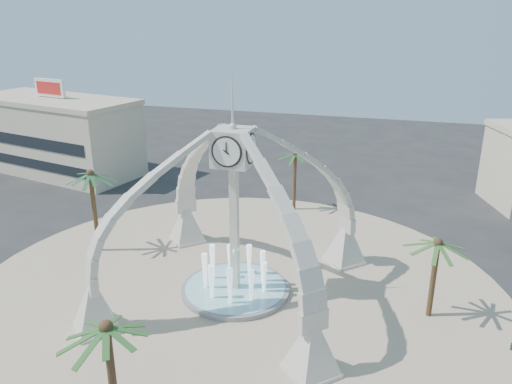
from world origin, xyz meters
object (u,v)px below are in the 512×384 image
(fountain, at_px, (235,288))
(palm_west, at_px, (90,175))
(palm_north, at_px, (295,155))
(clock_tower, at_px, (234,211))
(palm_east, at_px, (438,244))
(palm_south, at_px, (106,329))

(fountain, bearing_deg, palm_west, 167.65)
(palm_north, bearing_deg, clock_tower, -91.37)
(palm_west, bearing_deg, palm_east, -4.36)
(palm_south, bearing_deg, fountain, 86.02)
(clock_tower, xyz_separation_m, palm_west, (-13.62, 2.98, 0.44))
(clock_tower, relative_size, palm_south, 2.55)
(palm_east, relative_size, palm_south, 0.89)
(palm_south, bearing_deg, palm_north, 87.45)
(palm_east, bearing_deg, fountain, -176.19)
(palm_east, height_order, palm_west, palm_west)
(fountain, height_order, palm_west, palm_west)
(fountain, relative_size, palm_south, 1.14)
(fountain, relative_size, palm_west, 1.02)
(palm_west, bearing_deg, fountain, -12.35)
(clock_tower, xyz_separation_m, fountain, (0.00, 0.00, -6.20))
(palm_west, relative_size, palm_south, 1.11)
(clock_tower, height_order, fountain, clock_tower)
(palm_west, height_order, palm_south, palm_west)
(clock_tower, height_order, palm_west, clock_tower)
(palm_south, bearing_deg, palm_east, 46.24)
(clock_tower, distance_m, palm_west, 13.95)
(clock_tower, bearing_deg, palm_east, 3.81)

